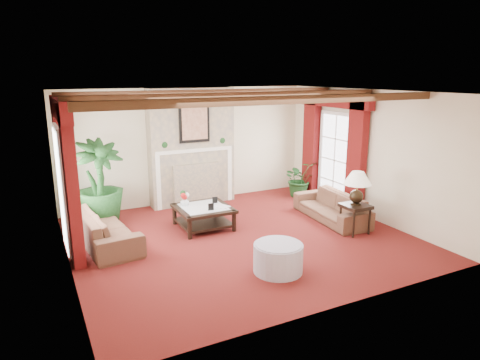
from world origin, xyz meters
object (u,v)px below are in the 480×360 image
side_table (355,219)px  ottoman (278,258)px  coffee_table (204,217)px  sofa_left (105,223)px  sofa_right (331,202)px  potted_palm (100,201)px

side_table → ottoman: size_ratio=0.74×
side_table → ottoman: (-2.21, -0.77, -0.06)m
coffee_table → ottoman: (0.30, -2.35, 0.01)m
side_table → sofa_left: bearing=160.0°
sofa_left → sofa_right: 4.57m
coffee_table → ottoman: 2.37m
sofa_right → coffee_table: sofa_right is taller
coffee_table → side_table: size_ratio=1.84×
sofa_left → ottoman: 3.24m
side_table → ottoman: side_table is taller
sofa_left → coffee_table: (1.90, -0.02, -0.19)m
sofa_right → coffee_table: 2.71m
potted_palm → coffee_table: bearing=-31.9°
side_table → ottoman: 2.34m
sofa_right → ottoman: (-2.30, -1.61, -0.15)m
sofa_left → potted_palm: potted_palm is taller
sofa_left → sofa_right: sofa_left is taller
potted_palm → coffee_table: (1.80, -1.12, -0.27)m
ottoman → sofa_right: bearing=34.9°
sofa_right → ottoman: size_ratio=2.53×
sofa_right → potted_palm: (-4.40, 1.86, 0.12)m
potted_palm → side_table: (4.30, -2.70, -0.20)m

